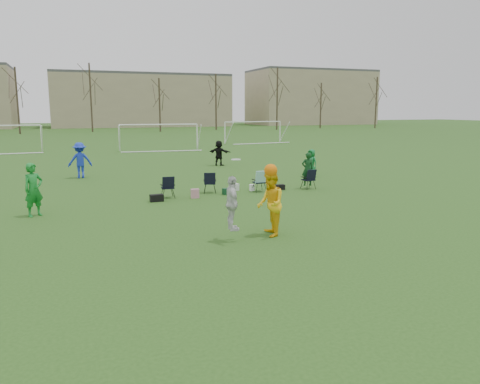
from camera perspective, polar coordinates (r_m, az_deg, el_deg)
name	(u,v)px	position (r m, az deg, el deg)	size (l,w,h in m)	color
ground	(229,245)	(13.48, -1.36, -6.44)	(260.00, 260.00, 0.00)	#264D18
fielder_green_near	(34,190)	(18.39, -23.86, 0.26)	(0.71, 0.46, 1.94)	#167D28
fielder_blue	(80,160)	(27.77, -18.93, 3.67)	(1.29, 0.74, 2.00)	#1832BB
fielder_green_far	(311,163)	(27.14, 8.67, 3.52)	(0.77, 0.50, 1.58)	#136B30
fielder_black	(219,153)	(32.26, -2.58, 4.78)	(1.60, 0.51, 1.72)	black
center_contest	(260,203)	(14.02, 2.45, -1.32)	(2.00, 1.21, 2.42)	silver
sideline_setup	(250,181)	(21.84, 1.21, 1.39)	(8.13, 1.79, 1.77)	#103A17
goal_mid	(159,130)	(45.02, -9.86, 7.50)	(7.40, 0.63, 2.46)	white
goal_right	(253,126)	(54.17, 1.64, 8.05)	(7.35, 1.14, 2.46)	white
tree_line	(93,101)	(82.21, -17.48, 10.49)	(110.28, 3.28, 11.40)	#382B21
building_row	(117,99)	(108.80, -14.77, 10.88)	(126.00, 16.00, 13.00)	tan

